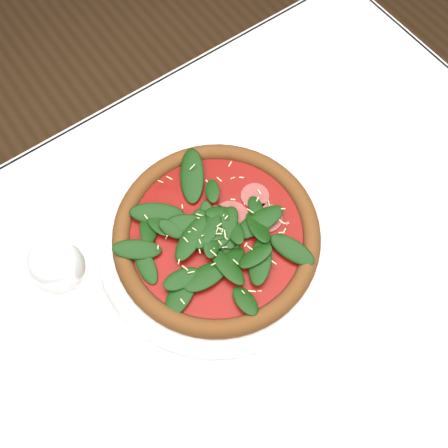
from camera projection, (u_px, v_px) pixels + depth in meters
ground at (226, 356)px, 1.48m from camera, size 6.00×6.00×0.00m
dining_table at (228, 295)px, 0.89m from camera, size 1.21×0.81×0.75m
plate at (217, 238)px, 0.81m from camera, size 0.39×0.39×0.02m
pizza at (216, 233)px, 0.79m from camera, size 0.38×0.38×0.04m
wine_glass at (57, 267)px, 0.66m from camera, size 0.08×0.08×0.18m
saucer_far at (268, 92)px, 0.94m from camera, size 0.14×0.14×0.01m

